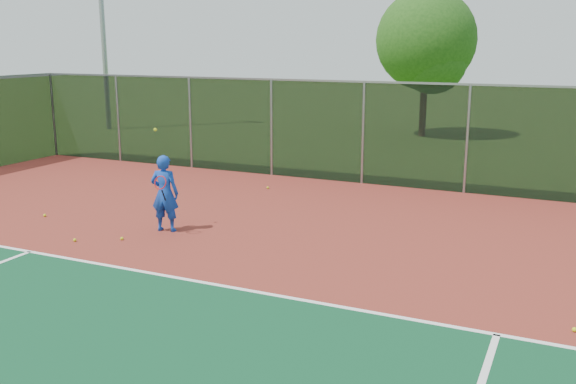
# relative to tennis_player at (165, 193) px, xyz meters

# --- Properties ---
(court_apron) EXTENTS (30.00, 20.00, 0.02)m
(court_apron) POSITION_rel_tennis_player_xyz_m (5.39, -3.40, -0.87)
(court_apron) COLOR maroon
(court_apron) RESTS_ON ground
(fence_back) EXTENTS (30.00, 0.06, 3.03)m
(fence_back) POSITION_rel_tennis_player_xyz_m (5.39, 6.60, 0.68)
(fence_back) COLOR black
(fence_back) RESTS_ON court_apron
(tennis_player) EXTENTS (0.70, 0.68, 2.28)m
(tennis_player) POSITION_rel_tennis_player_xyz_m (0.00, 0.00, 0.00)
(tennis_player) COLOR #123FAD
(tennis_player) RESTS_ON court_apron
(practice_ball_1) EXTENTS (0.07, 0.07, 0.07)m
(practice_ball_1) POSITION_rel_tennis_player_xyz_m (8.40, -1.81, -0.83)
(practice_ball_1) COLOR #CBD518
(practice_ball_1) RESTS_ON court_apron
(practice_ball_2) EXTENTS (0.07, 0.07, 0.07)m
(practice_ball_2) POSITION_rel_tennis_player_xyz_m (-0.45, -0.98, -0.83)
(practice_ball_2) COLOR #CBD518
(practice_ball_2) RESTS_ON court_apron
(practice_ball_3) EXTENTS (0.07, 0.07, 0.07)m
(practice_ball_3) POSITION_rel_tennis_player_xyz_m (-1.28, -1.48, -0.83)
(practice_ball_3) COLOR #CBD518
(practice_ball_3) RESTS_ON court_apron
(practice_ball_4) EXTENTS (0.07, 0.07, 0.07)m
(practice_ball_4) POSITION_rel_tennis_player_xyz_m (-3.36, -0.24, -0.83)
(practice_ball_4) COLOR #CBD518
(practice_ball_4) RESTS_ON court_apron
(practice_ball_6) EXTENTS (0.07, 0.07, 0.07)m
(practice_ball_6) POSITION_rel_tennis_player_xyz_m (0.18, 4.73, -0.83)
(practice_ball_6) COLOR #CBD518
(practice_ball_6) RESTS_ON court_apron
(tree_back_left) EXTENTS (4.39, 4.39, 6.45)m
(tree_back_left) POSITION_rel_tennis_player_xyz_m (1.78, 17.32, 3.17)
(tree_back_left) COLOR #392614
(tree_back_left) RESTS_ON ground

